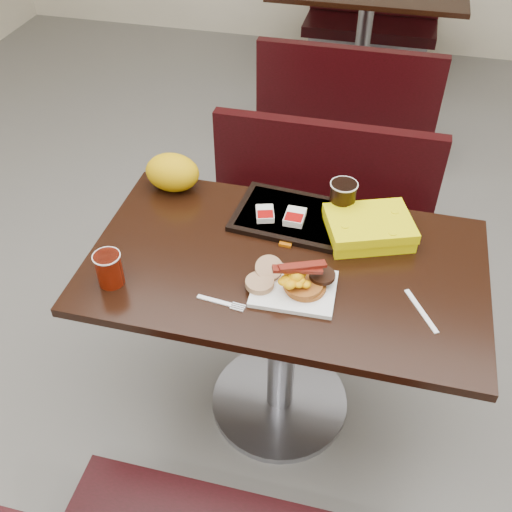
% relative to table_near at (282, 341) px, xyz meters
% --- Properties ---
extents(floor, '(6.00, 7.00, 0.01)m').
position_rel_table_near_xyz_m(floor, '(0.00, 0.00, -0.38)').
color(floor, gray).
rests_on(floor, ground).
extents(table_near, '(1.20, 0.70, 0.75)m').
position_rel_table_near_xyz_m(table_near, '(0.00, 0.00, 0.00)').
color(table_near, black).
rests_on(table_near, floor).
extents(bench_near_n, '(1.00, 0.46, 0.72)m').
position_rel_table_near_xyz_m(bench_near_n, '(0.00, 0.70, -0.02)').
color(bench_near_n, black).
rests_on(bench_near_n, floor).
extents(table_far, '(1.20, 0.70, 0.75)m').
position_rel_table_near_xyz_m(table_far, '(0.00, 2.60, 0.00)').
color(table_far, black).
rests_on(table_far, floor).
extents(bench_far_s, '(1.00, 0.46, 0.72)m').
position_rel_table_near_xyz_m(bench_far_s, '(0.00, 1.90, -0.02)').
color(bench_far_s, black).
rests_on(bench_far_s, floor).
extents(bench_far_n, '(1.00, 0.46, 0.72)m').
position_rel_table_near_xyz_m(bench_far_n, '(0.00, 3.30, -0.02)').
color(bench_far_n, black).
rests_on(bench_far_n, floor).
extents(platter, '(0.24, 0.19, 0.01)m').
position_rel_table_near_xyz_m(platter, '(0.05, -0.12, 0.38)').
color(platter, white).
rests_on(platter, table_near).
extents(pancake_stack, '(0.13, 0.13, 0.02)m').
position_rel_table_near_xyz_m(pancake_stack, '(0.08, -0.11, 0.40)').
color(pancake_stack, '#AA511C').
rests_on(pancake_stack, platter).
extents(sausage_patty, '(0.10, 0.10, 0.01)m').
position_rel_table_near_xyz_m(sausage_patty, '(0.12, -0.08, 0.42)').
color(sausage_patty, black).
rests_on(sausage_patty, pancake_stack).
extents(scrambled_eggs, '(0.09, 0.08, 0.04)m').
position_rel_table_near_xyz_m(scrambled_eggs, '(0.05, -0.12, 0.44)').
color(scrambled_eggs, '#FFAB05').
rests_on(scrambled_eggs, pancake_stack).
extents(bacon_strips, '(0.16, 0.11, 0.01)m').
position_rel_table_near_xyz_m(bacon_strips, '(0.05, -0.12, 0.46)').
color(bacon_strips, '#410704').
rests_on(bacon_strips, scrambled_eggs).
extents(muffin_bottom, '(0.09, 0.09, 0.02)m').
position_rel_table_near_xyz_m(muffin_bottom, '(-0.05, -0.13, 0.40)').
color(muffin_bottom, tan).
rests_on(muffin_bottom, platter).
extents(muffin_top, '(0.10, 0.10, 0.05)m').
position_rel_table_near_xyz_m(muffin_top, '(-0.04, -0.08, 0.41)').
color(muffin_top, tan).
rests_on(muffin_top, platter).
extents(coffee_cup_near, '(0.09, 0.09, 0.10)m').
position_rel_table_near_xyz_m(coffee_cup_near, '(-0.48, -0.21, 0.43)').
color(coffee_cup_near, '#8F1605').
rests_on(coffee_cup_near, table_near).
extents(fork, '(0.15, 0.04, 0.00)m').
position_rel_table_near_xyz_m(fork, '(-0.16, -0.21, 0.38)').
color(fork, white).
rests_on(fork, table_near).
extents(knife, '(0.10, 0.15, 0.00)m').
position_rel_table_near_xyz_m(knife, '(0.41, -0.11, 0.38)').
color(knife, white).
rests_on(knife, table_near).
extents(condiment_syrup, '(0.04, 0.03, 0.01)m').
position_rel_table_near_xyz_m(condiment_syrup, '(-0.02, 0.08, 0.38)').
color(condiment_syrup, '#A14906').
rests_on(condiment_syrup, table_near).
extents(condiment_ketchup, '(0.06, 0.05, 0.01)m').
position_rel_table_near_xyz_m(condiment_ketchup, '(-0.02, 0.11, 0.38)').
color(condiment_ketchup, '#8C0504').
rests_on(condiment_ketchup, table_near).
extents(tray, '(0.40, 0.30, 0.02)m').
position_rel_table_near_xyz_m(tray, '(-0.02, 0.21, 0.38)').
color(tray, black).
rests_on(tray, table_near).
extents(hashbrown_sleeve_left, '(0.08, 0.09, 0.02)m').
position_rel_table_near_xyz_m(hashbrown_sleeve_left, '(-0.11, 0.18, 0.40)').
color(hashbrown_sleeve_left, silver).
rests_on(hashbrown_sleeve_left, tray).
extents(hashbrown_sleeve_right, '(0.06, 0.09, 0.02)m').
position_rel_table_near_xyz_m(hashbrown_sleeve_right, '(-0.01, 0.18, 0.40)').
color(hashbrown_sleeve_right, silver).
rests_on(hashbrown_sleeve_right, tray).
extents(coffee_cup_far, '(0.09, 0.09, 0.12)m').
position_rel_table_near_xyz_m(coffee_cup_far, '(0.13, 0.26, 0.45)').
color(coffee_cup_far, black).
rests_on(coffee_cup_far, tray).
extents(clamshell, '(0.31, 0.28, 0.07)m').
position_rel_table_near_xyz_m(clamshell, '(0.23, 0.18, 0.41)').
color(clamshell, '#E1D503').
rests_on(clamshell, table_near).
extents(paper_bag, '(0.22, 0.19, 0.13)m').
position_rel_table_near_xyz_m(paper_bag, '(-0.46, 0.28, 0.44)').
color(paper_bag, '#D8B307').
rests_on(paper_bag, table_near).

